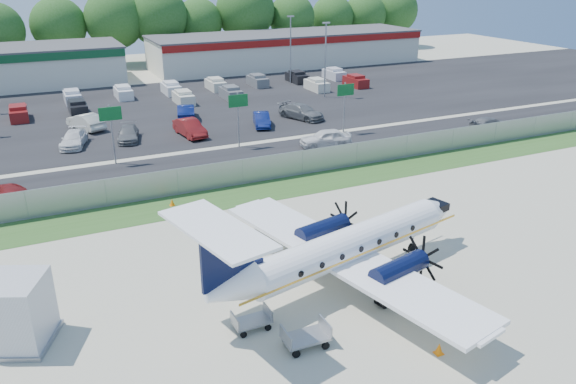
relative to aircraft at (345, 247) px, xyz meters
name	(u,v)px	position (x,y,z in m)	size (l,w,h in m)	color
ground	(334,268)	(0.27, 1.50, -2.08)	(170.00, 170.00, 0.00)	#BDB89F
grass_verge	(253,193)	(0.27, 13.50, -2.08)	(170.00, 4.00, 0.02)	#2D561E
access_road	(222,164)	(0.27, 20.50, -2.07)	(170.00, 8.00, 0.02)	black
parking_lot	(163,110)	(0.27, 41.50, -2.07)	(170.00, 32.00, 0.02)	black
perimeter_fence	(243,172)	(0.27, 15.50, -1.08)	(120.00, 0.06, 1.99)	gray
building_east	(287,49)	(26.27, 63.48, 0.55)	(44.40, 12.40, 5.24)	silver
sign_left	(111,122)	(-7.73, 24.41, 1.53)	(1.80, 0.26, 5.00)	gray
sign_mid	(238,108)	(3.27, 24.41, 1.53)	(1.80, 0.26, 5.00)	gray
sign_right	(345,97)	(14.27, 24.41, 1.53)	(1.80, 0.26, 5.00)	gray
light_pole_ne	(325,55)	(20.27, 39.50, 3.15)	(0.90, 0.35, 9.09)	gray
light_pole_se	(291,45)	(20.27, 49.50, 3.15)	(0.90, 0.35, 9.09)	gray
tree_line	(115,65)	(0.27, 75.50, -2.08)	(112.00, 6.00, 14.00)	#235218
aircraft	(345,247)	(0.00, 0.00, 0.00)	(17.69, 17.31, 5.40)	white
baggage_cart_near	(306,337)	(-4.21, -3.92, -1.60)	(2.02, 1.25, 1.05)	gray
baggage_cart_far	(252,321)	(-5.87, -1.74, -1.67)	(1.74, 1.08, 0.90)	gray
service_container	(15,314)	(-15.50, 1.63, -0.62)	(3.73, 3.73, 3.15)	silver
cone_nose	(405,270)	(3.43, -0.64, -1.85)	(0.34, 0.34, 0.49)	orange
cone_port_wing	(439,349)	(0.72, -6.81, -1.84)	(0.37, 0.37, 0.53)	orange
cone_starboard_wing	(172,202)	(-5.65, 13.76, -1.85)	(0.36, 0.36, 0.51)	orange
road_car_mid	(325,146)	(10.48, 21.26, -2.08)	(1.90, 4.73, 1.61)	silver
road_car_east	(489,130)	(27.97, 18.97, -2.08)	(1.88, 4.63, 1.35)	#595B5E
parked_car_a	(75,146)	(-10.36, 31.08, -2.08)	(1.93, 4.74, 1.37)	silver
parked_car_b	(129,140)	(-5.51, 30.84, -2.08)	(1.84, 4.52, 1.31)	#595B5E
parked_car_c	(190,136)	(0.20, 29.85, -2.08)	(1.71, 4.90, 1.61)	maroon
parked_car_d	(262,126)	(7.86, 30.14, -2.08)	(1.51, 4.33, 1.43)	navy
parked_car_e	(301,119)	(12.89, 31.12, -2.08)	(2.21, 5.43, 1.58)	#595B5E
parked_car_f	(87,129)	(-8.67, 36.53, -2.08)	(1.73, 4.97, 1.64)	beige
parked_car_g	(187,119)	(1.55, 36.08, -2.08)	(1.75, 5.02, 1.65)	navy
far_parking_rows	(153,101)	(0.27, 46.50, -2.08)	(56.00, 10.00, 1.60)	gray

